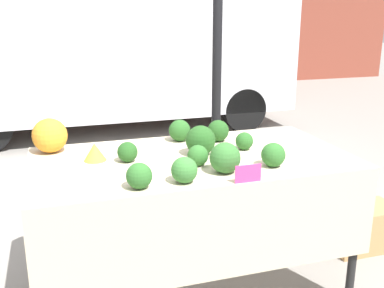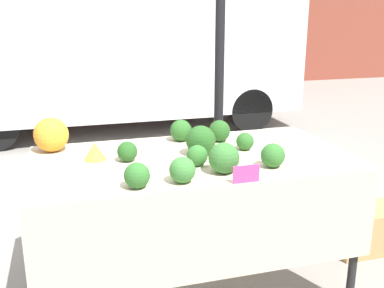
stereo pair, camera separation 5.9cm
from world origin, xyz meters
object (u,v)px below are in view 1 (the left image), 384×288
object	(u,v)px
orange_cauliflower	(50,136)
price_sign	(248,174)
produce_crate	(363,227)
parked_truck	(99,36)

from	to	relation	value
orange_cauliflower	price_sign	world-z (taller)	orange_cauliflower
produce_crate	orange_cauliflower	bearing A→B (deg)	174.75
orange_cauliflower	price_sign	bearing A→B (deg)	-41.19
parked_truck	orange_cauliflower	bearing A→B (deg)	-100.28
produce_crate	price_sign	bearing A→B (deg)	-153.61
parked_truck	price_sign	world-z (taller)	parked_truck
produce_crate	parked_truck	bearing A→B (deg)	108.43
parked_truck	price_sign	distance (m)	4.99
parked_truck	orange_cauliflower	world-z (taller)	parked_truck
parked_truck	price_sign	size ratio (longest dim) A/B	37.31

